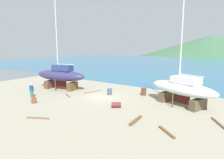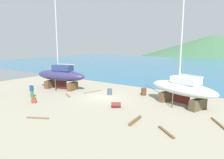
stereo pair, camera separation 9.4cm
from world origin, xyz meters
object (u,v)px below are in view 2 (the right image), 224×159
(barrel_rust_mid, at_px, (144,92))
(sailboat_mid_port, at_px, (182,88))
(barrel_by_slipway, at_px, (34,100))
(barrel_tipped_right, at_px, (110,92))
(worker, at_px, (32,90))
(sailboat_large_starboard, at_px, (61,75))
(barrel_rust_near, at_px, (116,105))

(barrel_rust_mid, bearing_deg, sailboat_mid_port, -16.11)
(barrel_by_slipway, height_order, barrel_tipped_right, barrel_tipped_right)
(worker, xyz_separation_m, barrel_tipped_right, (6.88, 6.70, -0.49))
(sailboat_mid_port, distance_m, barrel_rust_mid, 5.64)
(worker, relative_size, barrel_by_slipway, 2.01)
(sailboat_large_starboard, height_order, sailboat_mid_port, sailboat_large_starboard)
(barrel_tipped_right, bearing_deg, sailboat_large_starboard, -170.37)
(sailboat_large_starboard, xyz_separation_m, worker, (0.91, -5.38, -1.14))
(sailboat_mid_port, bearing_deg, sailboat_large_starboard, 26.96)
(barrel_by_slipway, bearing_deg, barrel_rust_near, 23.94)
(sailboat_mid_port, distance_m, barrel_tipped_right, 9.11)
(sailboat_mid_port, bearing_deg, barrel_by_slipway, 51.70)
(sailboat_large_starboard, xyz_separation_m, barrel_by_slipway, (2.93, -6.50, -1.76))
(barrel_tipped_right, bearing_deg, sailboat_mid_port, 5.13)
(sailboat_mid_port, distance_m, worker, 17.55)
(sailboat_large_starboard, height_order, barrel_tipped_right, sailboat_large_starboard)
(worker, xyz_separation_m, barrel_by_slipway, (2.02, -1.12, -0.62))
(barrel_by_slipway, bearing_deg, barrel_tipped_right, 58.17)
(sailboat_large_starboard, height_order, barrel_by_slipway, sailboat_large_starboard)
(barrel_rust_mid, distance_m, barrel_tipped_right, 4.38)
(sailboat_mid_port, xyz_separation_m, barrel_rust_near, (-5.21, -4.81, -1.56))
(sailboat_mid_port, relative_size, barrel_by_slipway, 14.65)
(barrel_rust_near, relative_size, barrel_rust_mid, 1.03)
(worker, relative_size, barrel_rust_mid, 1.88)
(worker, height_order, barrel_by_slipway, worker)
(barrel_rust_mid, relative_size, barrel_tipped_right, 1.13)
(worker, bearing_deg, sailboat_mid_port, -77.98)
(barrel_rust_near, bearing_deg, sailboat_large_starboard, 166.93)
(sailboat_mid_port, bearing_deg, barrel_tipped_right, 24.86)
(barrel_rust_mid, bearing_deg, barrel_rust_near, -89.63)
(sailboat_mid_port, height_order, barrel_rust_near, sailboat_mid_port)
(sailboat_mid_port, bearing_deg, barrel_rust_mid, 3.62)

